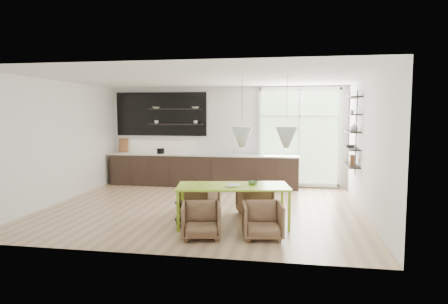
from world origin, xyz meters
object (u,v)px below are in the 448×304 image
at_px(armchair_front_left, 201,220).
at_px(armchair_back_left, 199,198).
at_px(armchair_back_right, 254,200).
at_px(armchair_front_right, 262,220).
at_px(dining_table, 233,188).
at_px(wire_stool, 184,211).

bearing_deg(armchair_front_left, armchair_back_left, 91.67).
relative_size(armchair_back_right, armchair_front_right, 1.00).
relative_size(dining_table, armchair_front_right, 3.28).
distance_m(armchair_back_right, wire_stool, 1.61).
bearing_deg(armchair_front_left, armchair_back_right, 53.15).
bearing_deg(dining_table, armchair_back_left, 129.31).
distance_m(dining_table, armchair_front_right, 1.03).
xyz_separation_m(armchair_back_right, armchair_front_left, (-0.75, -1.69, -0.00)).
bearing_deg(armchair_back_left, dining_table, 150.46).
xyz_separation_m(armchair_back_left, armchair_front_left, (0.41, -1.58, -0.02)).
distance_m(armchair_back_left, armchair_back_right, 1.17).
height_order(armchair_back_left, armchair_front_right, armchair_back_left).
distance_m(armchair_front_left, armchair_front_right, 1.05).
xyz_separation_m(dining_table, armchair_back_left, (-0.83, 0.71, -0.38)).
bearing_deg(armchair_back_left, armchair_front_right, 146.28).
bearing_deg(wire_stool, armchair_back_right, 39.64).
bearing_deg(dining_table, armchair_back_right, 57.57).
bearing_deg(armchair_back_left, armchair_front_left, 115.41).
height_order(dining_table, armchair_front_right, dining_table).
distance_m(armchair_front_left, wire_stool, 0.83).
xyz_separation_m(armchair_front_left, armchair_front_right, (1.04, 0.16, 0.00)).
relative_size(armchair_back_right, wire_stool, 1.50).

